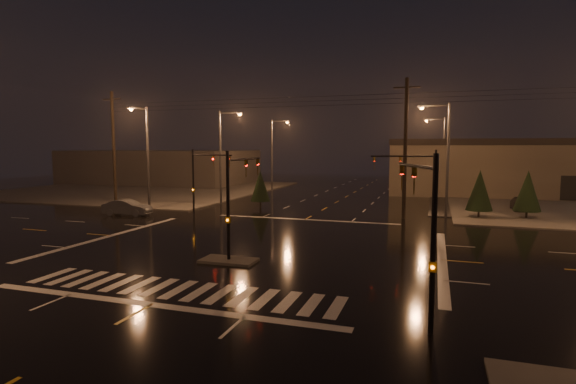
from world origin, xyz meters
The scene contains 23 objects.
ground centered at (0.00, 0.00, 0.00)m, with size 140.00×140.00×0.00m, color black.
sidewalk_nw centered at (-30.00, 30.00, 0.06)m, with size 36.00×36.00×0.12m, color #46433E.
median_island centered at (0.00, -4.00, 0.07)m, with size 3.00×1.60×0.15m, color #46433E.
crosswalk centered at (0.00, -9.00, 0.01)m, with size 15.00×2.60×0.01m, color beige.
stop_bar_near centered at (0.00, -11.00, 0.01)m, with size 16.00×0.50×0.01m, color beige.
stop_bar_far centered at (0.00, 11.00, 0.01)m, with size 16.00×0.50×0.01m, color beige.
commercial_block centered at (-35.00, 42.00, 2.80)m, with size 30.00×18.00×5.60m, color #453F3C.
signal_mast_median centered at (0.00, -3.07, 3.75)m, with size 0.25×4.59×6.00m.
signal_mast_ne centered at (9.50, 10.14, 3.79)m, with size 4.84×1.86×6.00m.
signal_mast_nw centered at (-9.50, 10.14, 3.79)m, with size 4.84×1.86×6.00m.
signal_mast_se centered at (10.23, -9.75, 3.71)m, with size 1.55×3.87×6.00m.
streetlight_1 centered at (-11.18, 18.00, 5.80)m, with size 2.77×0.32×10.00m.
streetlight_2 centered at (-11.18, 34.00, 5.80)m, with size 2.77×0.32×10.00m.
streetlight_3 centered at (11.18, 16.00, 5.80)m, with size 2.77×0.32×10.00m.
streetlight_4 centered at (11.18, 36.00, 5.80)m, with size 2.77×0.32×10.00m.
streetlight_5 centered at (-16.00, 11.18, 5.80)m, with size 0.32×2.77×10.00m.
utility_pole_0 centered at (-22.00, 14.00, 6.13)m, with size 2.20×0.32×12.00m.
utility_pole_1 centered at (8.00, 14.00, 6.13)m, with size 2.20×0.32×12.00m.
conifer_0 centered at (14.21, 16.42, 2.46)m, with size 2.26×2.26×4.23m.
conifer_1 centered at (18.11, 17.31, 2.45)m, with size 2.24×2.24×4.20m.
conifer_3 centered at (-6.40, 16.75, 2.25)m, with size 1.99×1.99×3.81m.
car_parked centered at (18.51, 22.33, 0.72)m, with size 1.71×4.25×1.45m, color black.
car_crossing centered at (-16.03, 8.20, 0.72)m, with size 1.53×4.38×1.44m, color slate.
Camera 1 is at (10.48, -25.61, 6.19)m, focal length 28.00 mm.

